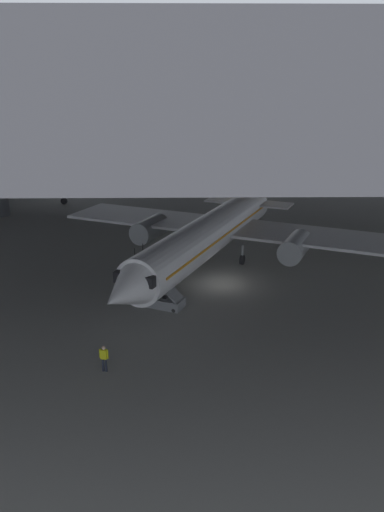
{
  "coord_description": "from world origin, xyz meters",
  "views": [
    {
      "loc": [
        -2.91,
        -39.15,
        15.77
      ],
      "look_at": [
        -2.21,
        -0.06,
        2.43
      ],
      "focal_mm": 35.6,
      "sensor_mm": 36.0,
      "label": 1
    }
  ],
  "objects_px": {
    "airplane_distant": "(2,179)",
    "crew_worker_by_stairs": "(163,277)",
    "boarding_stairs": "(159,296)",
    "crew_worker_near_nose": "(104,357)",
    "airplane_main": "(212,232)"
  },
  "relations": [
    {
      "from": "boarding_stairs",
      "to": "crew_worker_by_stairs",
      "type": "xyz_separation_m",
      "value": [
        0.22,
        3.4,
        0.21
      ]
    },
    {
      "from": "airplane_main",
      "to": "crew_worker_near_nose",
      "type": "xyz_separation_m",
      "value": [
        -7.1,
        -17.34,
        -2.36
      ]
    },
    {
      "from": "airplane_distant",
      "to": "crew_worker_by_stairs",
      "type": "bearing_deg",
      "value": -53.92
    },
    {
      "from": "airplane_distant",
      "to": "crew_worker_near_nose",
      "type": "bearing_deg",
      "value": -65.36
    },
    {
      "from": "boarding_stairs",
      "to": "airplane_distant",
      "type": "bearing_deg",
      "value": 123.14
    },
    {
      "from": "airplane_main",
      "to": "crew_worker_near_nose",
      "type": "distance_m",
      "value": 18.89
    },
    {
      "from": "boarding_stairs",
      "to": "crew_worker_near_nose",
      "type": "height_order",
      "value": "boarding_stairs"
    },
    {
      "from": "crew_worker_by_stairs",
      "to": "airplane_distant",
      "type": "height_order",
      "value": "airplane_distant"
    },
    {
      "from": "crew_worker_near_nose",
      "to": "airplane_main",
      "type": "bearing_deg",
      "value": 67.74
    },
    {
      "from": "airplane_main",
      "to": "boarding_stairs",
      "type": "bearing_deg",
      "value": -117.99
    },
    {
      "from": "airplane_distant",
      "to": "airplane_main",
      "type": "bearing_deg",
      "value": -44.8
    },
    {
      "from": "crew_worker_near_nose",
      "to": "airplane_distant",
      "type": "xyz_separation_m",
      "value": [
        -20.54,
        44.79,
        2.33
      ]
    },
    {
      "from": "boarding_stairs",
      "to": "crew_worker_near_nose",
      "type": "distance_m",
      "value": 9.54
    },
    {
      "from": "boarding_stairs",
      "to": "airplane_distant",
      "type": "distance_m",
      "value": 42.65
    },
    {
      "from": "boarding_stairs",
      "to": "crew_worker_near_nose",
      "type": "xyz_separation_m",
      "value": [
        -2.74,
        -9.14,
        0.21
      ]
    }
  ]
}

